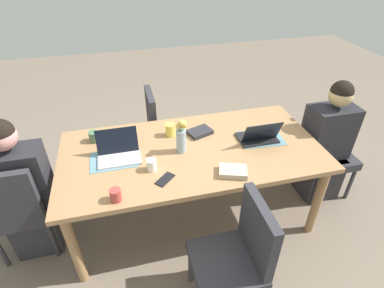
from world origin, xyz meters
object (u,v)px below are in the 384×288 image
object	(u,v)px
laptop_head_right_left_mid	(119,153)
coffee_mug_centre_left	(152,165)
laptop_head_left_left_near	(258,136)
coffee_mug_near_left	(116,195)
dining_table	(192,156)
person_head_left_left_near	(325,148)
coffee_mug_near_right	(94,137)
chair_head_left_left_near	(325,145)
book_blue_cover	(200,132)
flower_vase	(181,136)
chair_near_right_near	(163,127)
phone_black	(165,179)
chair_head_right_left_mid	(17,206)
chair_far_left_far	(238,253)
person_head_right_left_mid	(27,196)
coffee_mug_centre_right	(170,130)
book_red_cover	(233,171)

from	to	relation	value
laptop_head_right_left_mid	coffee_mug_centre_left	xyz separation A→B (m)	(-0.23, 0.21, 0.00)
laptop_head_right_left_mid	laptop_head_left_left_near	size ratio (longest dim) A/B	1.00
coffee_mug_near_left	dining_table	bearing A→B (deg)	-145.12
person_head_left_left_near	laptop_head_left_left_near	bearing A→B (deg)	2.67
coffee_mug_near_right	chair_head_left_left_near	bearing A→B (deg)	174.20
chair_head_left_left_near	book_blue_cover	size ratio (longest dim) A/B	4.50
flower_vase	laptop_head_left_left_near	bearing A→B (deg)	179.35
chair_near_right_near	phone_black	world-z (taller)	chair_near_right_near
chair_near_right_near	book_blue_cover	distance (m)	0.69
coffee_mug_near_left	laptop_head_left_left_near	bearing A→B (deg)	-160.64
coffee_mug_near_right	book_blue_cover	size ratio (longest dim) A/B	0.44
chair_near_right_near	chair_head_right_left_mid	bearing A→B (deg)	34.40
chair_far_left_far	book_blue_cover	size ratio (longest dim) A/B	4.50
coffee_mug_centre_left	chair_far_left_far	bearing A→B (deg)	123.86
book_blue_cover	chair_head_left_left_near	bearing A→B (deg)	155.21
coffee_mug_near_left	coffee_mug_centre_left	size ratio (longest dim) A/B	0.97
laptop_head_right_left_mid	book_blue_cover	distance (m)	0.72
person_head_right_left_mid	coffee_mug_near_right	xyz separation A→B (m)	(-0.55, -0.29, 0.27)
person_head_left_left_near	person_head_right_left_mid	world-z (taller)	same
flower_vase	coffee_mug_centre_right	world-z (taller)	flower_vase
laptop_head_left_left_near	coffee_mug_near_left	size ratio (longest dim) A/B	3.64
flower_vase	laptop_head_right_left_mid	xyz separation A→B (m)	(0.49, -0.04, -0.10)
chair_head_left_left_near	book_red_cover	xyz separation A→B (m)	(1.13, 0.46, 0.27)
laptop_head_left_left_near	coffee_mug_near_left	xyz separation A→B (m)	(1.18, 0.42, 0.00)
dining_table	flower_vase	bearing A→B (deg)	4.17
dining_table	phone_black	size ratio (longest dim) A/B	13.91
coffee_mug_centre_left	book_red_cover	size ratio (longest dim) A/B	0.45
chair_head_right_left_mid	coffee_mug_centre_left	bearing A→B (deg)	173.09
chair_head_right_left_mid	coffee_mug_centre_right	xyz separation A→B (m)	(-1.23, -0.30, 0.31)
flower_vase	book_blue_cover	xyz separation A→B (m)	(-0.21, -0.21, -0.13)
chair_head_left_left_near	flower_vase	bearing A→B (deg)	4.03
chair_near_right_near	book_red_cover	bearing A→B (deg)	105.66
flower_vase	coffee_mug_centre_left	xyz separation A→B (m)	(0.26, 0.17, -0.10)
chair_near_right_near	laptop_head_right_left_mid	distance (m)	0.94
chair_near_right_near	dining_table	bearing A→B (deg)	98.08
chair_far_left_far	chair_head_left_left_near	bearing A→B (deg)	-143.36
chair_far_left_far	flower_vase	world-z (taller)	flower_vase
laptop_head_left_left_near	book_red_cover	world-z (taller)	laptop_head_left_left_near
laptop_head_left_left_near	laptop_head_right_left_mid	bearing A→B (deg)	-2.35
chair_head_right_left_mid	person_head_right_left_mid	xyz separation A→B (m)	(-0.06, -0.07, 0.03)
chair_head_right_left_mid	person_head_left_left_near	bearing A→B (deg)	-178.34
person_head_left_left_near	flower_vase	world-z (taller)	person_head_left_left_near
coffee_mug_centre_left	phone_black	xyz separation A→B (m)	(-0.07, 0.13, -0.04)
coffee_mug_near_left	book_red_cover	world-z (taller)	coffee_mug_near_left
chair_head_left_left_near	person_head_left_left_near	size ratio (longest dim) A/B	0.75
chair_near_right_near	coffee_mug_centre_left	size ratio (longest dim) A/B	9.95
person_head_left_left_near	laptop_head_right_left_mid	bearing A→B (deg)	-0.41
dining_table	person_head_left_left_near	bearing A→B (deg)	-179.11
chair_head_right_left_mid	coffee_mug_centre_left	distance (m)	1.07
chair_far_left_far	coffee_mug_centre_right	world-z (taller)	chair_far_left_far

